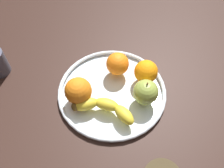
{
  "coord_description": "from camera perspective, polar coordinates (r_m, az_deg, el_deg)",
  "views": [
    {
      "loc": [
        -23.34,
        34.11,
        63.0
      ],
      "look_at": [
        0.0,
        0.0,
        4.8
      ],
      "focal_mm": 39.2,
      "sensor_mm": 36.0,
      "label": 1
    }
  ],
  "objects": [
    {
      "name": "orange_front_left",
      "position": [
        0.75,
        1.3,
        4.73
      ],
      "size": [
        7.09,
        7.09,
        7.09
      ],
      "primitive_type": "sphere",
      "color": "orange",
      "rests_on": "fruit_bowl"
    },
    {
      "name": "orange_back_right",
      "position": [
        0.74,
        7.92,
        2.85
      ],
      "size": [
        7.15,
        7.15,
        7.15
      ],
      "primitive_type": "sphere",
      "color": "orange",
      "rests_on": "fruit_bowl"
    },
    {
      "name": "apple",
      "position": [
        0.7,
        7.85,
        -1.91
      ],
      "size": [
        7.36,
        7.36,
        8.16
      ],
      "color": "#90A544",
      "rests_on": "fruit_bowl"
    },
    {
      "name": "fruit_bowl",
      "position": [
        0.75,
        0.0,
        -1.73
      ],
      "size": [
        32.96,
        32.96,
        1.8
      ],
      "color": "silver",
      "rests_on": "ground_plane"
    },
    {
      "name": "ground_plane",
      "position": [
        0.77,
        0.0,
        -2.93
      ],
      "size": [
        157.56,
        157.56,
        4.0
      ],
      "primitive_type": "cube",
      "color": "black"
    },
    {
      "name": "orange_front_right",
      "position": [
        0.7,
        -7.89,
        -1.58
      ],
      "size": [
        7.81,
        7.81,
        7.81
      ],
      "primitive_type": "sphere",
      "color": "orange",
      "rests_on": "fruit_bowl"
    },
    {
      "name": "banana",
      "position": [
        0.69,
        -1.86,
        -5.56
      ],
      "size": [
        18.22,
        10.0,
        3.57
      ],
      "rotation": [
        0.0,
        0.0,
        0.29
      ],
      "color": "gold",
      "rests_on": "fruit_bowl"
    }
  ]
}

